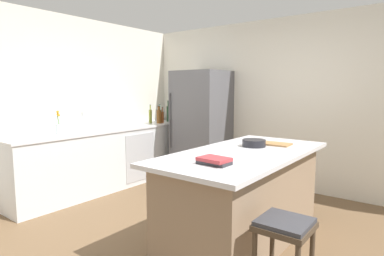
{
  "coord_description": "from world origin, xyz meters",
  "views": [
    {
      "loc": [
        1.95,
        -2.54,
        1.53
      ],
      "look_at": [
        -0.71,
        0.92,
        1.0
      ],
      "focal_mm": 30.02,
      "sensor_mm": 36.0,
      "label": 1
    }
  ],
  "objects_px": {
    "flower_vase": "(59,127)",
    "kitchen_island": "(244,196)",
    "cookbook_stack": "(214,161)",
    "wine_bottle": "(168,113)",
    "vinegar_bottle": "(162,117)",
    "olive_oil_bottle": "(150,116)",
    "bar_stool": "(284,235)",
    "whiskey_bottle": "(159,116)",
    "refrigerator": "(201,126)",
    "cutting_board": "(275,144)",
    "sink_faucet": "(83,120)",
    "gin_bottle": "(160,115)",
    "soda_bottle": "(169,114)",
    "mixing_bowl": "(254,143)"
  },
  "relations": [
    {
      "from": "flower_vase",
      "to": "gin_bottle",
      "type": "height_order",
      "value": "gin_bottle"
    },
    {
      "from": "kitchen_island",
      "to": "cookbook_stack",
      "type": "xyz_separation_m",
      "value": [
        0.06,
        -0.63,
        0.48
      ]
    },
    {
      "from": "vinegar_bottle",
      "to": "olive_oil_bottle",
      "type": "bearing_deg",
      "value": -127.07
    },
    {
      "from": "cookbook_stack",
      "to": "mixing_bowl",
      "type": "height_order",
      "value": "mixing_bowl"
    },
    {
      "from": "bar_stool",
      "to": "vinegar_bottle",
      "type": "relative_size",
      "value": 2.21
    },
    {
      "from": "cookbook_stack",
      "to": "wine_bottle",
      "type": "bearing_deg",
      "value": 137.95
    },
    {
      "from": "flower_vase",
      "to": "cookbook_stack",
      "type": "distance_m",
      "value": 2.63
    },
    {
      "from": "wine_bottle",
      "to": "cookbook_stack",
      "type": "xyz_separation_m",
      "value": [
        2.57,
        -2.31,
        -0.13
      ]
    },
    {
      "from": "sink_faucet",
      "to": "cookbook_stack",
      "type": "height_order",
      "value": "sink_faucet"
    },
    {
      "from": "kitchen_island",
      "to": "whiskey_bottle",
      "type": "xyz_separation_m",
      "value": [
        -2.46,
        1.38,
        0.59
      ]
    },
    {
      "from": "whiskey_bottle",
      "to": "cookbook_stack",
      "type": "distance_m",
      "value": 3.23
    },
    {
      "from": "refrigerator",
      "to": "bar_stool",
      "type": "xyz_separation_m",
      "value": [
        2.38,
        -2.29,
        -0.4
      ]
    },
    {
      "from": "wine_bottle",
      "to": "sink_faucet",
      "type": "bearing_deg",
      "value": -93.32
    },
    {
      "from": "flower_vase",
      "to": "gin_bottle",
      "type": "distance_m",
      "value": 2.05
    },
    {
      "from": "vinegar_bottle",
      "to": "whiskey_bottle",
      "type": "bearing_deg",
      "value": -90.58
    },
    {
      "from": "sink_faucet",
      "to": "gin_bottle",
      "type": "height_order",
      "value": "gin_bottle"
    },
    {
      "from": "kitchen_island",
      "to": "soda_bottle",
      "type": "relative_size",
      "value": 5.63
    },
    {
      "from": "kitchen_island",
      "to": "bar_stool",
      "type": "distance_m",
      "value": 0.99
    },
    {
      "from": "whiskey_bottle",
      "to": "cookbook_stack",
      "type": "height_order",
      "value": "whiskey_bottle"
    },
    {
      "from": "wine_bottle",
      "to": "cookbook_stack",
      "type": "height_order",
      "value": "wine_bottle"
    },
    {
      "from": "soda_bottle",
      "to": "kitchen_island",
      "type": "bearing_deg",
      "value": -34.57
    },
    {
      "from": "bar_stool",
      "to": "olive_oil_bottle",
      "type": "xyz_separation_m",
      "value": [
        -3.29,
        1.99,
        0.54
      ]
    },
    {
      "from": "sink_faucet",
      "to": "soda_bottle",
      "type": "distance_m",
      "value": 1.83
    },
    {
      "from": "wine_bottle",
      "to": "olive_oil_bottle",
      "type": "xyz_separation_m",
      "value": [
        -0.09,
        -0.38,
        -0.03
      ]
    },
    {
      "from": "sink_faucet",
      "to": "olive_oil_bottle",
      "type": "relative_size",
      "value": 0.91
    },
    {
      "from": "kitchen_island",
      "to": "refrigerator",
      "type": "bearing_deg",
      "value": 136.45
    },
    {
      "from": "refrigerator",
      "to": "gin_bottle",
      "type": "height_order",
      "value": "refrigerator"
    },
    {
      "from": "gin_bottle",
      "to": "cookbook_stack",
      "type": "height_order",
      "value": "gin_bottle"
    },
    {
      "from": "sink_faucet",
      "to": "whiskey_bottle",
      "type": "relative_size",
      "value": 0.97
    },
    {
      "from": "sink_faucet",
      "to": "gin_bottle",
      "type": "bearing_deg",
      "value": 90.6
    },
    {
      "from": "vinegar_bottle",
      "to": "cookbook_stack",
      "type": "xyz_separation_m",
      "value": [
        2.52,
        -2.11,
        -0.08
      ]
    },
    {
      "from": "kitchen_island",
      "to": "whiskey_bottle",
      "type": "height_order",
      "value": "whiskey_bottle"
    },
    {
      "from": "cutting_board",
      "to": "whiskey_bottle",
      "type": "bearing_deg",
      "value": 161.85
    },
    {
      "from": "flower_vase",
      "to": "kitchen_island",
      "type": "bearing_deg",
      "value": 10.53
    },
    {
      "from": "gin_bottle",
      "to": "olive_oil_bottle",
      "type": "bearing_deg",
      "value": -84.15
    },
    {
      "from": "bar_stool",
      "to": "wine_bottle",
      "type": "height_order",
      "value": "wine_bottle"
    },
    {
      "from": "refrigerator",
      "to": "gin_bottle",
      "type": "relative_size",
      "value": 5.59
    },
    {
      "from": "kitchen_island",
      "to": "sink_faucet",
      "type": "height_order",
      "value": "sink_faucet"
    },
    {
      "from": "bar_stool",
      "to": "vinegar_bottle",
      "type": "xyz_separation_m",
      "value": [
        -3.16,
        2.17,
        0.52
      ]
    },
    {
      "from": "wine_bottle",
      "to": "whiskey_bottle",
      "type": "height_order",
      "value": "wine_bottle"
    },
    {
      "from": "soda_bottle",
      "to": "cutting_board",
      "type": "height_order",
      "value": "soda_bottle"
    },
    {
      "from": "refrigerator",
      "to": "mixing_bowl",
      "type": "relative_size",
      "value": 7.38
    },
    {
      "from": "refrigerator",
      "to": "cutting_board",
      "type": "xyz_separation_m",
      "value": [
        1.76,
        -1.05,
        0.02
      ]
    },
    {
      "from": "kitchen_island",
      "to": "soda_bottle",
      "type": "height_order",
      "value": "soda_bottle"
    },
    {
      "from": "kitchen_island",
      "to": "cutting_board",
      "type": "distance_m",
      "value": 0.72
    },
    {
      "from": "whiskey_bottle",
      "to": "cutting_board",
      "type": "xyz_separation_m",
      "value": [
        2.54,
        -0.83,
        -0.12
      ]
    },
    {
      "from": "flower_vase",
      "to": "cutting_board",
      "type": "height_order",
      "value": "flower_vase"
    },
    {
      "from": "gin_bottle",
      "to": "cookbook_stack",
      "type": "xyz_separation_m",
      "value": [
        2.68,
        -2.2,
        -0.1
      ]
    },
    {
      "from": "wine_bottle",
      "to": "cutting_board",
      "type": "height_order",
      "value": "wine_bottle"
    },
    {
      "from": "soda_bottle",
      "to": "cookbook_stack",
      "type": "height_order",
      "value": "soda_bottle"
    }
  ]
}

